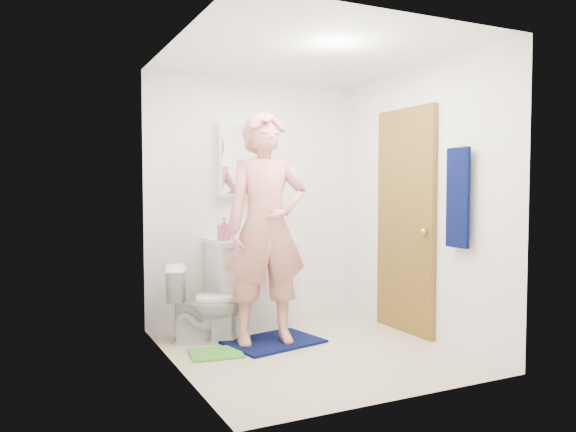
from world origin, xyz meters
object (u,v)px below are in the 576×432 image
object	(u,v)px
vanity_cabinet	(251,285)
toothbrush_cup	(264,231)
man	(266,228)
towel	(458,198)
toilet	(205,303)
medicine_cabinet	(242,160)
soap_dispenser	(224,229)

from	to	relation	value
vanity_cabinet	toothbrush_cup	size ratio (longest dim) A/B	6.11
toothbrush_cup	man	xyz separation A→B (m)	(-0.28, -0.70, 0.09)
toothbrush_cup	man	distance (m)	0.76
towel	man	distance (m)	1.58
toilet	man	distance (m)	0.85
vanity_cabinet	medicine_cabinet	size ratio (longest dim) A/B	1.14
toothbrush_cup	towel	bearing A→B (deg)	-57.33
vanity_cabinet	medicine_cabinet	world-z (taller)	medicine_cabinet
towel	soap_dispenser	bearing A→B (deg)	136.68
soap_dispenser	toothbrush_cup	world-z (taller)	soap_dispenser
toilet	toothbrush_cup	size ratio (longest dim) A/B	5.11
vanity_cabinet	toilet	xyz separation A→B (m)	(-0.54, -0.29, -0.07)
vanity_cabinet	towel	size ratio (longest dim) A/B	1.00
medicine_cabinet	toilet	xyz separation A→B (m)	(-0.54, -0.51, -1.27)
towel	vanity_cabinet	bearing A→B (deg)	128.47
vanity_cabinet	soap_dispenser	size ratio (longest dim) A/B	3.81
towel	toothbrush_cup	size ratio (longest dim) A/B	6.11
soap_dispenser	towel	bearing A→B (deg)	-43.32
towel	soap_dispenser	distance (m)	2.06
medicine_cabinet	man	world-z (taller)	man
vanity_cabinet	towel	world-z (taller)	towel
towel	medicine_cabinet	bearing A→B (deg)	124.61
vanity_cabinet	medicine_cabinet	distance (m)	1.22
vanity_cabinet	toilet	world-z (taller)	vanity_cabinet
medicine_cabinet	towel	distance (m)	2.11
medicine_cabinet	soap_dispenser	bearing A→B (deg)	-133.66
toilet	toothbrush_cup	world-z (taller)	toothbrush_cup
soap_dispenser	vanity_cabinet	bearing A→B (deg)	16.59
vanity_cabinet	man	world-z (taller)	man
toilet	soap_dispenser	bearing A→B (deg)	-34.00
toothbrush_cup	toilet	bearing A→B (deg)	-152.63
soap_dispenser	toothbrush_cup	distance (m)	0.51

